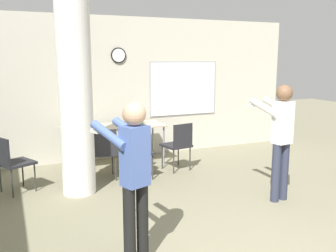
% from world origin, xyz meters
% --- Properties ---
extents(wall_back, '(8.00, 0.15, 2.80)m').
position_xyz_m(wall_back, '(0.03, 5.06, 1.40)').
color(wall_back, beige).
rests_on(wall_back, ground_plane).
extents(support_pillar, '(0.49, 0.49, 2.80)m').
position_xyz_m(support_pillar, '(-1.02, 3.27, 1.40)').
color(support_pillar, white).
rests_on(support_pillar, ground_plane).
extents(folding_table, '(1.89, 0.70, 0.76)m').
position_xyz_m(folding_table, '(-0.16, 4.43, 0.72)').
color(folding_table, beige).
rests_on(folding_table, ground_plane).
extents(bottle_on_table, '(0.08, 0.08, 0.28)m').
position_xyz_m(bottle_on_table, '(0.37, 4.40, 0.87)').
color(bottle_on_table, '#1E6B2D').
rests_on(bottle_on_table, folding_table).
extents(waste_bin, '(0.32, 0.32, 0.39)m').
position_xyz_m(waste_bin, '(0.18, 3.78, 0.19)').
color(waste_bin, '#B2B2B7').
rests_on(waste_bin, ground_plane).
extents(chair_table_front, '(0.52, 0.52, 0.87)m').
position_xyz_m(chair_table_front, '(-0.02, 3.60, 0.51)').
color(chair_table_front, '#232328').
rests_on(chair_table_front, ground_plane).
extents(chair_table_left, '(0.49, 0.49, 0.87)m').
position_xyz_m(chair_table_left, '(-0.53, 3.70, 0.51)').
color(chair_table_left, '#232328').
rests_on(chair_table_left, ground_plane).
extents(chair_table_right, '(0.52, 0.52, 0.87)m').
position_xyz_m(chair_table_right, '(0.82, 3.68, 0.51)').
color(chair_table_right, '#232328').
rests_on(chair_table_right, ground_plane).
extents(chair_near_pillar, '(0.59, 0.59, 0.87)m').
position_xyz_m(chair_near_pillar, '(-1.93, 3.63, 0.51)').
color(chair_near_pillar, '#232328').
rests_on(chair_near_pillar, ground_plane).
extents(person_playing_front, '(0.50, 0.64, 1.61)m').
position_xyz_m(person_playing_front, '(-0.88, 1.05, 0.95)').
color(person_playing_front, black).
rests_on(person_playing_front, ground_plane).
extents(person_playing_side, '(0.42, 0.63, 1.65)m').
position_xyz_m(person_playing_side, '(1.53, 1.85, 0.97)').
color(person_playing_side, '#2D3347').
rests_on(person_playing_side, ground_plane).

